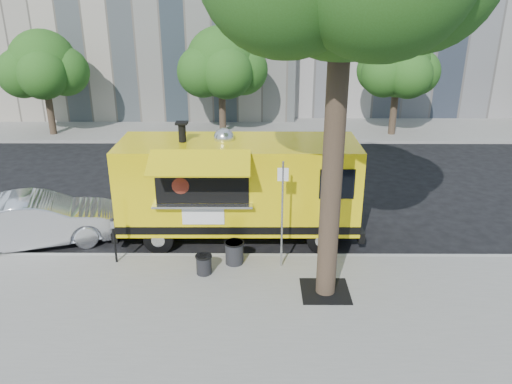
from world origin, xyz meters
TOP-DOWN VIEW (x-y plane):
  - ground at (0.00, 0.00)m, footprint 120.00×120.00m
  - sidewalk at (0.00, -4.00)m, footprint 60.00×6.00m
  - curb at (0.00, -0.93)m, footprint 60.00×0.14m
  - far_sidewalk at (0.00, 13.50)m, footprint 60.00×5.00m
  - tree_well at (2.60, -2.80)m, footprint 1.20×1.20m
  - far_tree_a at (-10.00, 12.30)m, footprint 3.42×3.42m
  - far_tree_b at (-1.00, 12.70)m, footprint 3.60×3.60m
  - far_tree_c at (8.00, 12.40)m, footprint 3.24×3.24m
  - sign_post at (1.55, -1.55)m, footprint 0.28×0.06m
  - parking_meter at (-3.00, -1.35)m, footprint 0.11×0.11m
  - food_truck at (0.30, 0.49)m, footprint 7.35×3.41m
  - sedan at (-5.66, 0.02)m, footprint 4.95×2.96m
  - trash_bin_left at (-0.51, -1.94)m, footprint 0.44×0.44m
  - trash_bin_right at (0.27, -1.39)m, footprint 0.54×0.54m

SIDE VIEW (x-z plane):
  - ground at x=0.00m, z-range 0.00..0.00m
  - sidewalk at x=0.00m, z-range 0.00..0.15m
  - curb at x=0.00m, z-range -0.01..0.15m
  - far_sidewalk at x=0.00m, z-range 0.00..0.15m
  - tree_well at x=2.60m, z-range 0.14..0.17m
  - trash_bin_left at x=-0.51m, z-range 0.17..0.70m
  - trash_bin_right at x=0.27m, z-range 0.17..0.81m
  - sedan at x=-5.66m, z-range 0.00..1.54m
  - parking_meter at x=-3.00m, z-range 0.31..1.65m
  - food_truck at x=0.30m, z-range -0.11..3.52m
  - sign_post at x=1.55m, z-range 0.35..3.35m
  - far_tree_c at x=8.00m, z-range 1.11..6.32m
  - far_tree_a at x=-10.00m, z-range 1.10..6.45m
  - far_tree_b at x=-1.00m, z-range 1.08..6.58m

